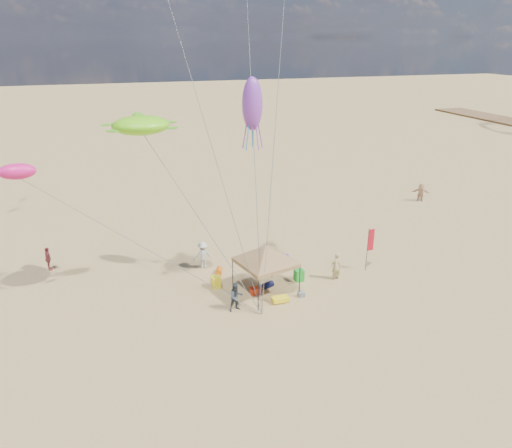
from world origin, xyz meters
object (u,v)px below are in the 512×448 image
at_px(feather_flag, 370,242).
at_px(person_far_a, 48,259).
at_px(canopy_tent, 266,247).
at_px(person_near_b, 236,297).
at_px(cooler_blue, 284,258).
at_px(person_near_c, 203,255).
at_px(chair_green, 299,275).
at_px(beach_cart, 280,299).
at_px(cooler_red, 255,291).
at_px(chair_yellow, 216,282).
at_px(person_far_c, 421,192).
at_px(person_near_a, 336,266).

height_order(feather_flag, person_far_a, feather_flag).
distance_m(canopy_tent, person_near_b, 3.11).
xyz_separation_m(cooler_blue, person_near_c, (-5.08, 0.64, 0.66)).
relative_size(chair_green, beach_cart, 0.78).
bearing_deg(cooler_red, cooler_blue, 48.40).
bearing_deg(person_near_b, chair_yellow, 89.66).
xyz_separation_m(cooler_blue, person_near_b, (-4.49, -4.75, 0.59)).
distance_m(chair_yellow, person_near_b, 2.78).
distance_m(chair_green, person_near_b, 4.83).
height_order(chair_green, person_far_a, person_far_a).
distance_m(feather_flag, cooler_blue, 5.44).
relative_size(chair_green, chair_yellow, 1.00).
distance_m(cooler_red, person_far_a, 12.91).
relative_size(feather_flag, person_far_c, 1.73).
distance_m(beach_cart, person_near_a, 4.35).
distance_m(chair_green, person_near_c, 6.00).
distance_m(chair_yellow, person_near_c, 2.74).
relative_size(feather_flag, person_near_a, 1.62).
distance_m(feather_flag, person_near_b, 9.16).
height_order(person_near_b, person_near_c, person_near_c).
relative_size(chair_yellow, person_far_c, 0.44).
bearing_deg(cooler_blue, cooler_red, -131.60).
bearing_deg(chair_yellow, beach_cart, -42.93).
bearing_deg(person_near_b, person_near_c, 86.84).
xyz_separation_m(cooler_red, person_far_a, (-11.03, 6.69, 0.55)).
bearing_deg(person_near_a, feather_flag, 176.91).
distance_m(cooler_blue, person_near_b, 6.57).
xyz_separation_m(person_near_c, person_far_a, (-9.00, 2.61, -0.11)).
bearing_deg(canopy_tent, person_near_b, -148.07).
bearing_deg(cooler_blue, person_near_b, -133.39).
distance_m(beach_cart, person_far_a, 14.45).
relative_size(chair_yellow, person_far_a, 0.47).
relative_size(cooler_red, person_near_b, 0.34).
xyz_separation_m(cooler_red, person_near_c, (-2.03, 4.08, 0.66)).
height_order(canopy_tent, beach_cart, canopy_tent).
distance_m(canopy_tent, person_far_a, 13.59).
height_order(beach_cart, person_far_c, person_far_c).
bearing_deg(cooler_blue, person_near_c, 172.79).
relative_size(chair_yellow, person_near_b, 0.45).
height_order(feather_flag, cooler_blue, feather_flag).
relative_size(person_near_b, person_far_c, 0.99).
relative_size(feather_flag, cooler_red, 5.06).
height_order(canopy_tent, chair_green, canopy_tent).
xyz_separation_m(feather_flag, chair_yellow, (-9.31, 0.73, -1.49)).
bearing_deg(chair_yellow, cooler_blue, 22.51).
relative_size(feather_flag, person_near_b, 1.75).
height_order(chair_green, person_near_b, person_near_b).
relative_size(cooler_red, person_far_a, 0.36).
height_order(beach_cart, person_far_a, person_far_a).
height_order(cooler_red, beach_cart, cooler_red).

